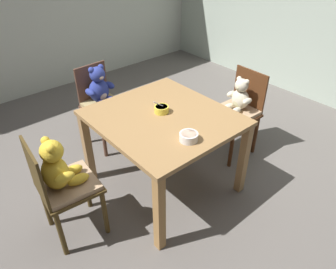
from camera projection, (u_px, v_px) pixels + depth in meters
ground_plane at (164, 185)px, 2.86m from camera, size 5.20×5.20×0.04m
dining_table at (163, 126)px, 2.50m from camera, size 1.07×0.99×0.71m
teddy_chair_far_center at (238, 106)px, 2.98m from camera, size 0.40×0.43×0.83m
teddy_chair_near_left at (101, 96)px, 3.08m from camera, size 0.41×0.39×0.85m
teddy_chair_near_front at (60, 176)px, 2.10m from camera, size 0.42×0.42×0.85m
porridge_bowl_yellow_center at (161, 109)px, 2.48m from camera, size 0.12×0.12×0.11m
porridge_bowl_white_near_right at (189, 137)px, 2.16m from camera, size 0.13×0.13×0.06m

